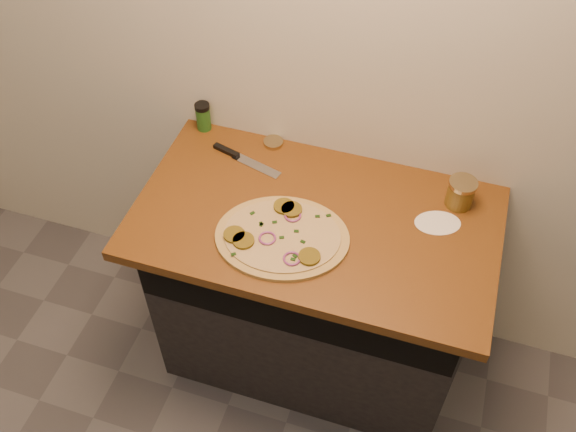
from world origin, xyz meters
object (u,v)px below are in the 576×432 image
(chefs_knife, at_px, (240,158))
(spice_shaker, at_px, (203,116))
(pizza, at_px, (282,236))
(salsa_jar, at_px, (461,193))

(chefs_knife, xyz_separation_m, spice_shaker, (-0.19, 0.12, 0.05))
(pizza, bearing_deg, salsa_jar, 32.03)
(pizza, bearing_deg, spice_shaker, 136.29)
(pizza, xyz_separation_m, spice_shaker, (-0.44, 0.42, 0.05))
(chefs_knife, height_order, salsa_jar, salsa_jar)
(pizza, xyz_separation_m, chefs_knife, (-0.26, 0.31, -0.01))
(spice_shaker, bearing_deg, salsa_jar, -5.91)
(chefs_knife, distance_m, salsa_jar, 0.77)
(salsa_jar, bearing_deg, spice_shaker, 174.09)
(salsa_jar, height_order, spice_shaker, spice_shaker)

